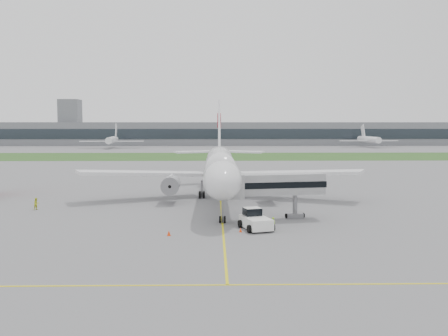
{
  "coord_description": "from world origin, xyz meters",
  "views": [
    {
      "loc": [
        -1.0,
        -78.45,
        12.67
      ],
      "look_at": [
        0.53,
        2.0,
        5.63
      ],
      "focal_mm": 40.0,
      "sensor_mm": 36.0,
      "label": 1
    }
  ],
  "objects_px": {
    "pushback_tug": "(255,220)",
    "jet_bridge": "(271,185)",
    "ground_crew_near": "(273,224)",
    "airliner": "(221,166)"
  },
  "relations": [
    {
      "from": "pushback_tug",
      "to": "ground_crew_near",
      "type": "xyz_separation_m",
      "value": [
        2.1,
        -0.76,
        -0.34
      ]
    },
    {
      "from": "jet_bridge",
      "to": "ground_crew_near",
      "type": "height_order",
      "value": "jet_bridge"
    },
    {
      "from": "airliner",
      "to": "jet_bridge",
      "type": "bearing_deg",
      "value": -69.96
    },
    {
      "from": "airliner",
      "to": "jet_bridge",
      "type": "xyz_separation_m",
      "value": [
        6.5,
        -17.82,
        -1.01
      ]
    },
    {
      "from": "ground_crew_near",
      "to": "pushback_tug",
      "type": "bearing_deg",
      "value": -25.06
    },
    {
      "from": "jet_bridge",
      "to": "ground_crew_near",
      "type": "relative_size",
      "value": 8.43
    },
    {
      "from": "airliner",
      "to": "jet_bridge",
      "type": "relative_size",
      "value": 4.0
    },
    {
      "from": "airliner",
      "to": "ground_crew_near",
      "type": "xyz_separation_m",
      "value": [
        6.0,
        -24.47,
        -4.86
      ]
    },
    {
      "from": "pushback_tug",
      "to": "jet_bridge",
      "type": "height_order",
      "value": "jet_bridge"
    },
    {
      "from": "pushback_tug",
      "to": "ground_crew_near",
      "type": "relative_size",
      "value": 3.37
    }
  ]
}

